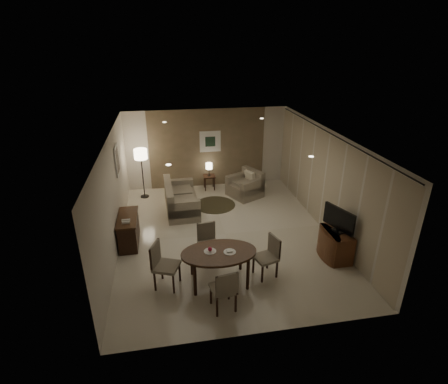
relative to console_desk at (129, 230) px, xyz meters
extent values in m
cube|color=beige|center=(2.49, 0.00, -0.38)|extent=(5.50, 7.00, 0.00)
cube|color=white|center=(2.49, 0.00, 2.33)|extent=(5.50, 7.00, 0.00)
cube|color=#80694F|center=(2.49, 3.50, 0.98)|extent=(5.50, 0.00, 2.70)
cube|color=beige|center=(-0.26, 0.00, 0.98)|extent=(0.00, 7.00, 2.70)
cube|color=beige|center=(5.24, 0.00, 0.98)|extent=(0.00, 7.00, 2.70)
cube|color=#80694F|center=(2.49, 3.48, 0.98)|extent=(3.96, 0.03, 2.70)
cylinder|color=black|center=(5.17, 0.00, 2.27)|extent=(0.03, 6.80, 0.03)
cube|color=silver|center=(2.59, 3.46, 1.23)|extent=(0.72, 0.03, 0.72)
cube|color=#1C3221|center=(2.59, 3.44, 1.23)|extent=(0.34, 0.01, 0.34)
cube|color=silver|center=(-0.23, 1.20, 1.48)|extent=(0.03, 0.60, 0.80)
cube|color=gray|center=(-0.21, 1.20, 1.48)|extent=(0.01, 0.46, 0.64)
cylinder|color=white|center=(1.09, -1.80, 2.31)|extent=(0.10, 0.10, 0.01)
cylinder|color=white|center=(3.89, -1.80, 2.31)|extent=(0.10, 0.10, 0.01)
cylinder|color=white|center=(1.09, 1.80, 2.31)|extent=(0.10, 0.10, 0.01)
cylinder|color=white|center=(3.89, 1.80, 2.31)|extent=(0.10, 0.10, 0.01)
cylinder|color=white|center=(1.82, -1.88, 0.38)|extent=(0.26, 0.26, 0.02)
cylinder|color=white|center=(2.22, -1.98, 0.38)|extent=(0.26, 0.26, 0.02)
sphere|color=red|center=(1.82, -1.88, 0.43)|extent=(0.09, 0.09, 0.09)
cube|color=white|center=(2.22, -1.98, 0.40)|extent=(0.12, 0.08, 0.03)
cylinder|color=#433B26|center=(2.49, 1.81, -0.37)|extent=(1.28, 1.28, 0.01)
camera|label=1|loc=(1.04, -8.00, 4.47)|focal=28.00mm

